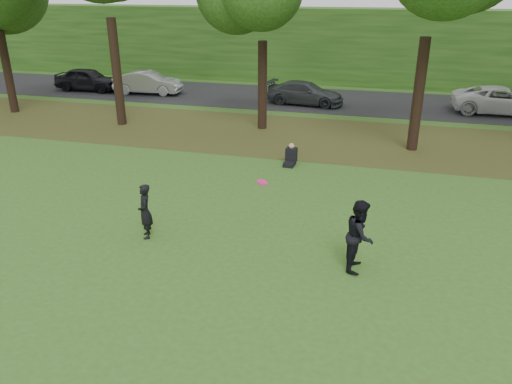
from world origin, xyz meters
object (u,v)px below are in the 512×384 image
Objects in this scene: frisbee at (262,182)px; player_left at (145,211)px; player_right at (360,235)px; seated_person at (291,157)px.

player_left is at bearing -177.21° from frisbee.
seated_person is (-3.13, 7.13, -0.60)m from player_right.
player_right is at bearing 60.52° from player_left.
player_right is 7.81m from seated_person.
player_right is 6.52× the size of frisbee.
player_left reaches higher than seated_person.
player_left is at bearing -108.33° from seated_person.
player_right reaches higher than seated_person.
player_left is 3.47m from frisbee.
frisbee is at bearing 64.72° from player_left.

